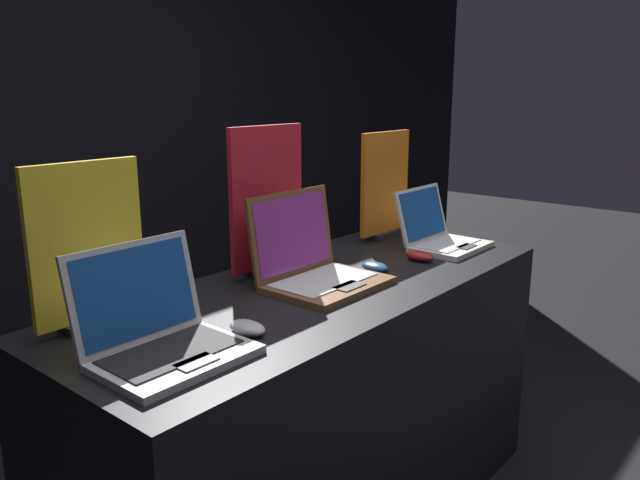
% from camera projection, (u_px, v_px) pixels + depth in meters
% --- Properties ---
extents(wall_back, '(8.00, 0.05, 2.80)m').
position_uv_depth(wall_back, '(48.00, 119.00, 3.03)').
color(wall_back, black).
rests_on(wall_back, ground_plane).
extents(display_counter, '(1.83, 0.72, 0.92)m').
position_uv_depth(display_counter, '(320.00, 410.00, 2.17)').
color(display_counter, black).
rests_on(display_counter, ground_plane).
extents(laptop_front, '(0.35, 0.31, 0.26)m').
position_uv_depth(laptop_front, '(160.00, 331.00, 1.50)').
color(laptop_front, '#B7B7BC').
rests_on(laptop_front, display_counter).
extents(mouse_front, '(0.07, 0.11, 0.03)m').
position_uv_depth(mouse_front, '(247.00, 328.00, 1.64)').
color(mouse_front, '#B2B2B7').
rests_on(mouse_front, display_counter).
extents(promo_stand_front, '(0.32, 0.07, 0.45)m').
position_uv_depth(promo_stand_front, '(88.00, 250.00, 1.65)').
color(promo_stand_front, black).
rests_on(promo_stand_front, display_counter).
extents(laptop_middle, '(0.38, 0.33, 0.30)m').
position_uv_depth(laptop_middle, '(314.00, 264.00, 2.05)').
color(laptop_middle, brown).
rests_on(laptop_middle, display_counter).
extents(mouse_middle, '(0.07, 0.11, 0.03)m').
position_uv_depth(mouse_middle, '(375.00, 267.00, 2.20)').
color(mouse_middle, navy).
rests_on(mouse_middle, display_counter).
extents(promo_stand_middle, '(0.33, 0.07, 0.51)m').
position_uv_depth(promo_stand_middle, '(267.00, 203.00, 2.14)').
color(promo_stand_middle, black).
rests_on(promo_stand_middle, display_counter).
extents(laptop_back, '(0.32, 0.29, 0.23)m').
position_uv_depth(laptop_back, '(439.00, 234.00, 2.52)').
color(laptop_back, silver).
rests_on(laptop_back, display_counter).
extents(mouse_back, '(0.06, 0.12, 0.04)m').
position_uv_depth(mouse_back, '(420.00, 256.00, 2.33)').
color(mouse_back, maroon).
rests_on(mouse_back, display_counter).
extents(promo_stand_back, '(0.32, 0.07, 0.45)m').
position_uv_depth(promo_stand_back, '(385.00, 188.00, 2.65)').
color(promo_stand_back, black).
rests_on(promo_stand_back, display_counter).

